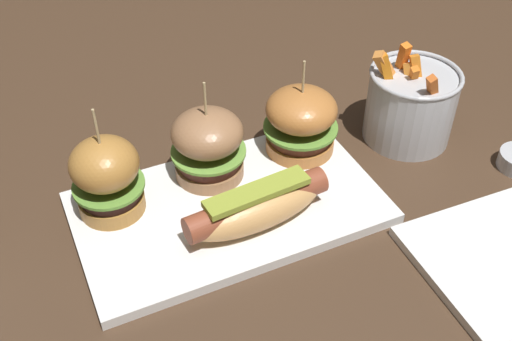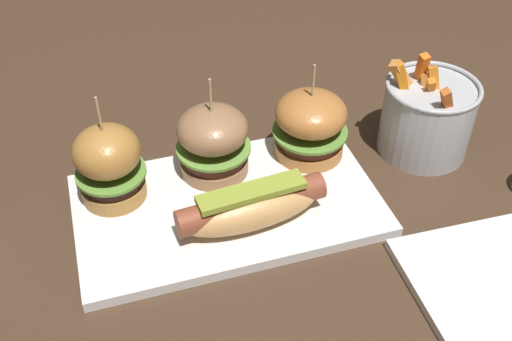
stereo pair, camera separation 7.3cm
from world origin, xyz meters
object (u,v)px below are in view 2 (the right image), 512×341
(slider_left, at_px, (109,164))
(slider_center, at_px, (211,141))
(slider_right, at_px, (310,124))
(fries_bucket, at_px, (427,116))
(platter_main, at_px, (228,205))
(side_plate, at_px, (508,291))
(hot_dog, at_px, (252,206))

(slider_left, distance_m, slider_center, 0.13)
(slider_center, distance_m, slider_right, 0.13)
(slider_center, distance_m, fries_bucket, 0.29)
(platter_main, height_order, fries_bucket, fries_bucket)
(slider_center, bearing_deg, fries_bucket, -4.68)
(platter_main, xyz_separation_m, slider_left, (-0.13, 0.05, 0.06))
(slider_center, bearing_deg, slider_right, -0.81)
(platter_main, xyz_separation_m, slider_right, (0.13, 0.06, 0.05))
(slider_center, bearing_deg, platter_main, -87.98)
(side_plate, bearing_deg, slider_center, 132.42)
(hot_dog, relative_size, side_plate, 0.92)
(platter_main, xyz_separation_m, hot_dog, (0.02, -0.04, 0.03))
(platter_main, relative_size, slider_right, 2.74)
(side_plate, bearing_deg, slider_right, 113.94)
(hot_dog, xyz_separation_m, side_plate, (0.23, -0.17, -0.03))
(hot_dog, height_order, side_plate, hot_dog)
(slider_left, xyz_separation_m, side_plate, (0.38, -0.27, -0.06))
(platter_main, relative_size, slider_left, 2.54)
(hot_dog, distance_m, slider_center, 0.11)
(slider_right, bearing_deg, fries_bucket, -7.86)
(slider_right, distance_m, side_plate, 0.31)
(hot_dog, distance_m, side_plate, 0.29)
(slider_left, relative_size, slider_right, 1.08)
(fries_bucket, bearing_deg, platter_main, -172.38)
(platter_main, bearing_deg, fries_bucket, 7.62)
(fries_bucket, bearing_deg, slider_right, 172.14)
(platter_main, height_order, slider_left, slider_left)
(slider_left, distance_m, fries_bucket, 0.42)
(slider_right, xyz_separation_m, side_plate, (0.12, -0.28, -0.05))
(platter_main, relative_size, slider_center, 2.68)
(slider_center, bearing_deg, side_plate, -47.58)
(platter_main, height_order, slider_center, slider_center)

